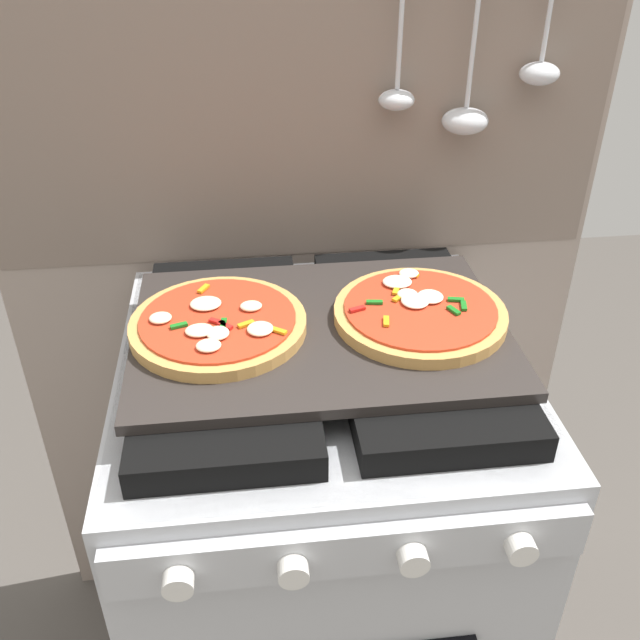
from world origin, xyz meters
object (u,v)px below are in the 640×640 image
(baking_tray, at_px, (320,330))
(pizza_right, at_px, (419,310))
(stove, at_px, (320,541))
(pizza_left, at_px, (218,324))

(baking_tray, relative_size, pizza_right, 2.13)
(pizza_right, bearing_deg, stove, -176.79)
(stove, distance_m, pizza_right, 0.50)
(baking_tray, xyz_separation_m, pizza_left, (-0.15, 0.00, 0.02))
(pizza_left, bearing_deg, stove, -2.37)
(stove, bearing_deg, pizza_left, 177.63)
(stove, distance_m, baking_tray, 0.46)
(stove, relative_size, baking_tray, 1.67)
(stove, xyz_separation_m, pizza_left, (-0.15, 0.01, 0.48))
(baking_tray, distance_m, pizza_left, 0.15)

